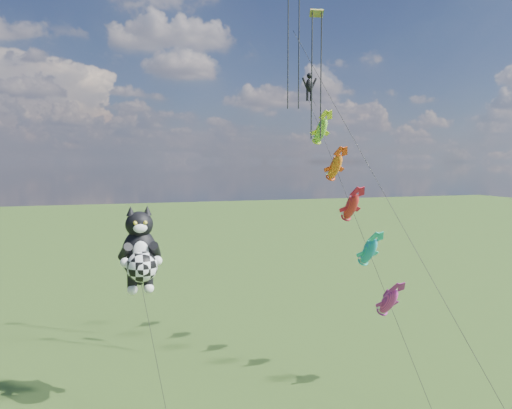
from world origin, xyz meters
name	(u,v)px	position (x,y,z in m)	size (l,w,h in m)	color
cat_kite_rig	(140,253)	(-4.08, 5.17, 8.99)	(2.53, 4.07, 11.58)	brown
fish_windsock_rig	(351,207)	(10.22, 7.30, 10.92)	(1.36, 15.95, 19.48)	brown
parafoil_rig	(311,72)	(7.41, 7.86, 19.93)	(6.38, 16.67, 27.55)	brown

